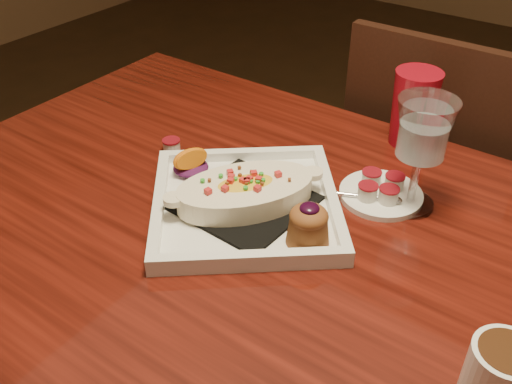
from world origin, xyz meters
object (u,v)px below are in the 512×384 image
Objects in this scene: plate at (249,199)px; saucer at (380,192)px; chair_far at (431,187)px; coffee_mug at (503,374)px; red_tumbler at (414,108)px; table at (303,293)px; goblet at (423,135)px.

saucer is at bearing 6.95° from plate.
chair_far reaches higher than coffee_mug.
table is at bearing -89.41° from red_tumbler.
saucer is at bearing 94.23° from chair_far.
red_tumbler is (-0.00, 0.40, 0.17)m from table.
red_tumbler is (-0.09, 0.20, -0.06)m from goblet.
chair_far is at bearing 94.23° from saucer.
goblet is (0.21, 0.18, 0.11)m from plate.
goblet is at bearing 66.84° from table.
chair_far is 2.14× the size of plate.
chair_far is at bearing 101.26° from goblet.
plate is 0.30m from goblet.
table is 7.48× the size of goblet.
coffee_mug is at bearing 113.75° from chair_far.
saucer is at bearing -170.60° from goblet.
chair_far is 0.39m from red_tumbler.
table is 9.87× the size of red_tumbler.
plate is at bearing 169.19° from table.
saucer is at bearing -80.05° from red_tumbler.
plate reaches higher than table.
coffee_mug is 0.56× the size of goblet.
plate is at bearing -108.14° from red_tumbler.
plate is 2.86× the size of red_tumbler.
coffee_mug reaches higher than table.
plate reaches higher than saucer.
chair_far is 0.58m from goblet.
plate and coffee_mug have the same top height.
coffee_mug is at bearing -51.77° from goblet.
table is at bearing 153.24° from coffee_mug.
goblet is at bearing -65.84° from red_tumbler.
goblet is 1.38× the size of saucer.
red_tumbler reaches higher than table.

